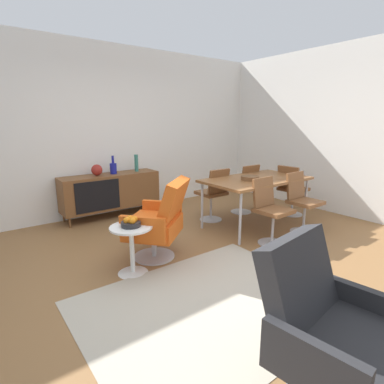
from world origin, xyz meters
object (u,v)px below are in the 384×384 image
at_px(sideboard, 111,191).
at_px(dining_chair_back_right, 244,187).
at_px(fruit_bowl, 131,222).
at_px(side_table_round, 132,244).
at_px(vase_cobalt, 97,170).
at_px(lounge_chair_red, 159,220).
at_px(dining_table, 256,181).
at_px(vase_sculptural_dark, 113,168).
at_px(dining_chair_front_right, 302,200).
at_px(dining_chair_back_left, 214,192).
at_px(dining_chair_front_left, 270,208).
at_px(armchair_black_shell, 325,326).
at_px(wooden_bowl_on_table, 250,178).
at_px(vase_ceramic_small, 136,163).
at_px(dining_chair_far_end, 291,188).

bearing_deg(sideboard, dining_chair_back_right, -32.21).
bearing_deg(fruit_bowl, side_table_round, -134.83).
xyz_separation_m(vase_cobalt, lounge_chair_red, (0.03, -1.86, -0.34)).
xyz_separation_m(dining_table, fruit_bowl, (-2.17, -0.24, -0.13)).
xyz_separation_m(vase_sculptural_dark, dining_chair_front_right, (1.85, -2.33, -0.35)).
height_order(dining_chair_back_left, side_table_round, dining_chair_back_left).
height_order(dining_chair_front_left, fruit_bowl, dining_chair_front_left).
relative_size(vase_sculptural_dark, lounge_chair_red, 0.32).
distance_m(dining_chair_back_right, side_table_round, 2.65).
bearing_deg(fruit_bowl, sideboard, 73.33).
relative_size(vase_cobalt, fruit_bowl, 0.90).
bearing_deg(dining_chair_front_left, armchair_black_shell, -133.64).
relative_size(dining_chair_back_right, lounge_chair_red, 0.90).
bearing_deg(lounge_chair_red, sideboard, 84.48).
height_order(dining_chair_front_left, armchair_black_shell, armchair_black_shell).
relative_size(armchair_black_shell, side_table_round, 1.82).
bearing_deg(sideboard, dining_chair_back_left, -44.81).
height_order(dining_chair_front_right, fruit_bowl, dining_chair_front_right).
bearing_deg(armchair_black_shell, lounge_chair_red, 84.22).
xyz_separation_m(dining_chair_back_left, armchair_black_shell, (-1.61, -2.81, -0.00)).
height_order(dining_table, wooden_bowl_on_table, wooden_bowl_on_table).
xyz_separation_m(wooden_bowl_on_table, lounge_chair_red, (-1.56, -0.06, -0.30)).
bearing_deg(dining_chair_back_left, wooden_bowl_on_table, -73.93).
height_order(vase_ceramic_small, dining_chair_back_right, vase_ceramic_small).
bearing_deg(dining_chair_front_left, lounge_chair_red, 161.45).
distance_m(vase_cobalt, dining_chair_back_right, 2.47).
xyz_separation_m(vase_cobalt, dining_chair_front_right, (2.12, -2.33, -0.34)).
height_order(wooden_bowl_on_table, dining_chair_front_right, dining_chair_front_right).
distance_m(sideboard, vase_ceramic_small, 0.65).
bearing_deg(vase_cobalt, dining_chair_back_right, -29.65).
relative_size(vase_sculptural_dark, vase_ceramic_small, 1.03).
bearing_deg(dining_chair_far_end, sideboard, 144.22).
height_order(wooden_bowl_on_table, lounge_chair_red, lounge_chair_red).
relative_size(dining_chair_back_left, side_table_round, 1.65).
bearing_deg(dining_chair_far_end, vase_cobalt, 146.37).
height_order(vase_ceramic_small, wooden_bowl_on_table, vase_ceramic_small).
height_order(vase_cobalt, dining_chair_back_right, vase_cobalt).
bearing_deg(dining_chair_front_right, dining_chair_back_right, 89.98).
bearing_deg(dining_chair_front_left, vase_ceramic_small, 107.27).
distance_m(wooden_bowl_on_table, dining_chair_back_left, 0.69).
relative_size(dining_chair_back_right, armchair_black_shell, 0.90).
distance_m(dining_table, side_table_round, 2.21).
relative_size(sideboard, dining_chair_back_right, 1.87).
bearing_deg(vase_sculptural_dark, armchair_black_shell, -96.63).
bearing_deg(dining_chair_far_end, dining_chair_front_left, -155.89).
bearing_deg(dining_chair_front_left, dining_table, 57.81).
height_order(dining_chair_front_left, lounge_chair_red, lounge_chair_red).
height_order(dining_chair_front_right, side_table_round, dining_chair_front_right).
distance_m(vase_sculptural_dark, dining_chair_far_end, 2.99).
distance_m(vase_sculptural_dark, armchair_black_shell, 4.06).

